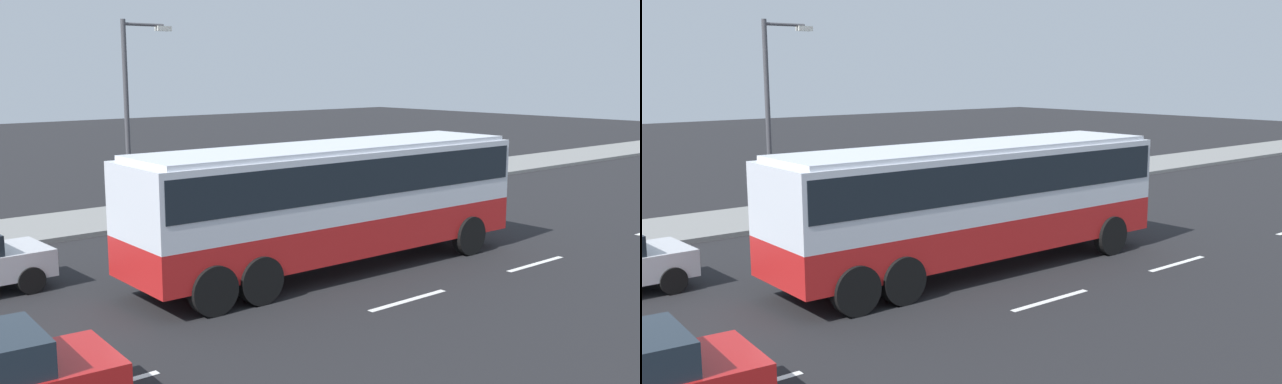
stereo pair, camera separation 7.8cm
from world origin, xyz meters
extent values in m
plane|color=black|center=(0.00, 0.00, 0.00)|extent=(120.00, 120.00, 0.00)
cube|color=gray|center=(0.00, 9.68, 0.07)|extent=(80.00, 4.00, 0.15)
cube|color=white|center=(-1.33, -3.08, 0.00)|extent=(2.40, 0.16, 0.01)
cube|color=white|center=(3.64, -3.08, 0.00)|extent=(2.40, 0.16, 0.01)
cube|color=red|center=(-0.87, 0.05, 1.01)|extent=(11.16, 2.74, 0.93)
cube|color=silver|center=(-0.87, 0.05, 2.31)|extent=(11.16, 2.74, 1.68)
cube|color=black|center=(-0.87, 0.05, 2.54)|extent=(10.94, 2.76, 0.92)
cube|color=black|center=(4.65, -0.02, 2.40)|extent=(0.15, 2.38, 1.34)
cube|color=silver|center=(-0.87, 0.05, 3.21)|extent=(10.71, 2.57, 0.12)
cylinder|color=black|center=(3.11, 1.25, 0.55)|extent=(1.10, 0.31, 1.10)
cylinder|color=black|center=(3.08, -1.24, 0.55)|extent=(1.10, 0.31, 1.10)
cylinder|color=black|center=(-4.01, 1.34, 0.55)|extent=(1.10, 0.31, 1.10)
cylinder|color=black|center=(-4.05, -1.15, 0.55)|extent=(1.10, 0.31, 1.10)
cylinder|color=black|center=(-5.21, 1.36, 0.55)|extent=(1.10, 0.31, 1.10)
cylinder|color=black|center=(-5.25, -1.13, 0.55)|extent=(1.10, 0.31, 1.10)
cylinder|color=black|center=(-9.24, -2.68, 0.32)|extent=(0.65, 0.25, 0.64)
cylinder|color=black|center=(-7.70, 4.69, 0.32)|extent=(0.64, 0.22, 0.64)
cylinder|color=black|center=(-7.66, 2.94, 0.32)|extent=(0.64, 0.22, 0.64)
cylinder|color=black|center=(6.07, 9.03, 0.55)|extent=(0.14, 0.14, 0.80)
cylinder|color=black|center=(5.92, 9.10, 0.55)|extent=(0.14, 0.14, 0.80)
cylinder|color=beige|center=(6.00, 9.06, 1.25)|extent=(0.32, 0.32, 0.60)
sphere|color=#9E7051|center=(6.00, 9.06, 1.65)|extent=(0.22, 0.22, 0.22)
cylinder|color=#38334C|center=(6.01, 9.65, 0.55)|extent=(0.14, 0.14, 0.80)
cylinder|color=#38334C|center=(6.12, 9.53, 0.55)|extent=(0.14, 0.14, 0.80)
cylinder|color=#338C4C|center=(6.06, 9.59, 1.25)|extent=(0.32, 0.32, 0.60)
sphere|color=brown|center=(6.06, 9.59, 1.66)|extent=(0.22, 0.22, 0.22)
cylinder|color=#47474C|center=(-2.63, 8.09, 3.44)|extent=(0.16, 0.16, 6.57)
cylinder|color=#47474C|center=(-1.93, 8.09, 6.57)|extent=(1.40, 0.10, 0.10)
cube|color=silver|center=(-1.23, 8.09, 6.47)|extent=(0.50, 0.24, 0.16)
camera|label=1|loc=(-13.30, -14.21, 5.16)|focal=41.87mm
camera|label=2|loc=(-13.36, -14.16, 5.16)|focal=41.87mm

